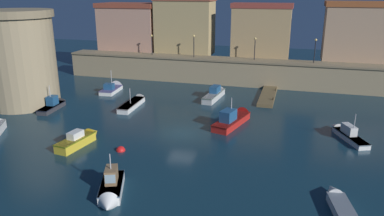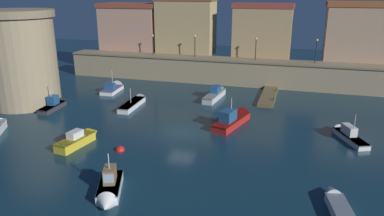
# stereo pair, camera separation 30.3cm
# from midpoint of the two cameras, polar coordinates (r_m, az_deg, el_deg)

# --- Properties ---
(ground_plane) EXTENTS (114.74, 114.74, 0.00)m
(ground_plane) POSITION_cam_midpoint_polar(r_m,az_deg,el_deg) (35.39, -1.47, -3.94)
(ground_plane) COLOR #112D3D
(quay_wall) EXTENTS (47.94, 3.41, 3.63)m
(quay_wall) POSITION_cam_midpoint_polar(r_m,az_deg,el_deg) (54.11, 5.25, 5.71)
(quay_wall) COLOR #9E8966
(quay_wall) RESTS_ON ground
(old_town_backdrop) EXTENTS (45.40, 5.98, 8.73)m
(old_town_backdrop) POSITION_cam_midpoint_polar(r_m,az_deg,el_deg) (57.13, 5.93, 12.05)
(old_town_backdrop) COLOR tan
(old_town_backdrop) RESTS_ON ground
(fortress_tower) EXTENTS (8.58, 8.58, 10.93)m
(fortress_tower) POSITION_cam_midpoint_polar(r_m,az_deg,el_deg) (47.41, -24.66, 7.00)
(fortress_tower) COLOR #9E8966
(fortress_tower) RESTS_ON ground
(pier_dock) EXTENTS (1.83, 8.81, 0.70)m
(pier_dock) POSITION_cam_midpoint_polar(r_m,az_deg,el_deg) (47.87, 11.85, 1.79)
(pier_dock) COLOR brown
(pier_dock) RESTS_ON ground
(quay_lamp_0) EXTENTS (0.32, 0.32, 3.01)m
(quay_lamp_0) POSITION_cam_midpoint_polar(r_m,az_deg,el_deg) (56.61, -5.89, 10.17)
(quay_lamp_0) COLOR black
(quay_lamp_0) RESTS_ON quay_wall
(quay_lamp_1) EXTENTS (0.32, 0.32, 3.18)m
(quay_lamp_1) POSITION_cam_midpoint_polar(r_m,az_deg,el_deg) (54.47, 0.61, 10.07)
(quay_lamp_1) COLOR black
(quay_lamp_1) RESTS_ON quay_wall
(quay_lamp_2) EXTENTS (0.32, 0.32, 3.12)m
(quay_lamp_2) POSITION_cam_midpoint_polar(r_m,az_deg,el_deg) (52.79, 9.96, 9.52)
(quay_lamp_2) COLOR black
(quay_lamp_2) RESTS_ON quay_wall
(quay_lamp_3) EXTENTS (0.32, 0.32, 3.22)m
(quay_lamp_3) POSITION_cam_midpoint_polar(r_m,az_deg,el_deg) (52.50, 18.72, 8.88)
(quay_lamp_3) COLOR black
(quay_lamp_3) RESTS_ON quay_wall
(moored_boat_0) EXTENTS (2.95, 4.80, 3.10)m
(moored_boat_0) POSITION_cam_midpoint_polar(r_m,az_deg,el_deg) (25.68, -12.29, -12.10)
(moored_boat_0) COLOR white
(moored_boat_0) RESTS_ON ground
(moored_boat_1) EXTENTS (3.42, 7.23, 3.33)m
(moored_boat_1) POSITION_cam_midpoint_polar(r_m,az_deg,el_deg) (38.15, 6.80, -1.55)
(moored_boat_1) COLOR red
(moored_boat_1) RESTS_ON ground
(moored_boat_2) EXTENTS (2.44, 7.16, 1.07)m
(moored_boat_2) POSITION_cam_midpoint_polar(r_m,az_deg,el_deg) (24.91, 22.37, -14.65)
(moored_boat_2) COLOR white
(moored_boat_2) RESTS_ON ground
(moored_boat_3) EXTENTS (2.17, 5.23, 3.43)m
(moored_boat_3) POSITION_cam_midpoint_polar(r_m,az_deg,el_deg) (51.29, -11.67, 3.07)
(moored_boat_3) COLOR white
(moored_boat_3) RESTS_ON ground
(moored_boat_4) EXTENTS (1.56, 6.82, 2.66)m
(moored_boat_4) POSITION_cam_midpoint_polar(r_m,az_deg,el_deg) (44.44, -8.50, 0.90)
(moored_boat_4) COLOR white
(moored_boat_4) RESTS_ON ground
(moored_boat_5) EXTENTS (1.65, 5.32, 3.18)m
(moored_boat_5) POSITION_cam_midpoint_polar(r_m,az_deg,el_deg) (45.56, -20.02, 0.57)
(moored_boat_5) COLOR #333338
(moored_boat_5) RESTS_ON ground
(moored_boat_7) EXTENTS (3.36, 5.79, 2.92)m
(moored_boat_7) POSITION_cam_midpoint_polar(r_m,az_deg,el_deg) (37.26, 22.76, -3.62)
(moored_boat_7) COLOR white
(moored_boat_7) RESTS_ON ground
(moored_boat_8) EXTENTS (1.96, 5.12, 1.62)m
(moored_boat_8) POSITION_cam_midpoint_polar(r_m,az_deg,el_deg) (34.37, -16.59, -4.52)
(moored_boat_8) COLOR gold
(moored_boat_8) RESTS_ON ground
(moored_boat_9) EXTENTS (1.92, 6.94, 1.78)m
(moored_boat_9) POSITION_cam_midpoint_polar(r_m,az_deg,el_deg) (47.01, 3.95, 2.24)
(moored_boat_9) COLOR silver
(moored_boat_9) RESTS_ON ground
(mooring_buoy_0) EXTENTS (0.79, 0.79, 0.79)m
(mooring_buoy_0) POSITION_cam_midpoint_polar(r_m,az_deg,el_deg) (32.38, -10.72, -6.42)
(mooring_buoy_0) COLOR red
(mooring_buoy_0) RESTS_ON ground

